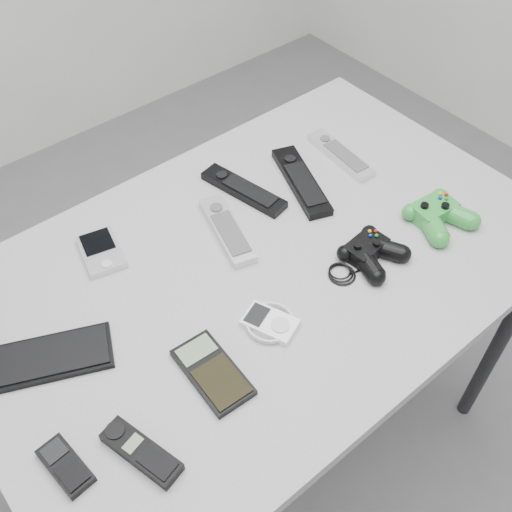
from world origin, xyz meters
TOP-DOWN VIEW (x-y plane):
  - floor at (0.00, 0.00)m, footprint 3.50×3.50m
  - desk at (-0.03, 0.05)m, footprint 1.20×0.77m
  - pda_keyboard at (-0.47, 0.12)m, footprint 0.24×0.18m
  - pda at (-0.27, 0.28)m, footprint 0.10×0.13m
  - remote_silver_a at (-0.04, 0.16)m, footprint 0.10×0.21m
  - remote_black_a at (0.06, 0.24)m, footprint 0.09×0.22m
  - remote_black_b at (0.18, 0.18)m, footprint 0.13×0.24m
  - remote_silver_b at (0.32, 0.19)m, footprint 0.06×0.20m
  - mobile_phone at (-0.54, -0.08)m, footprint 0.05×0.10m
  - cordless_handset at (-0.44, -0.14)m, footprint 0.08×0.15m
  - calculator at (-0.27, -0.09)m, footprint 0.09×0.16m
  - mp3_player at (-0.12, -0.08)m, footprint 0.12×0.12m
  - controller_black at (0.14, -0.08)m, footprint 0.22×0.15m
  - controller_green at (0.33, -0.10)m, footprint 0.15×0.15m

SIDE VIEW (x-z plane):
  - floor at x=0.00m, z-range 0.00..0.00m
  - desk at x=-0.03m, z-range 0.33..1.14m
  - pda_keyboard at x=-0.47m, z-range 0.80..0.82m
  - calculator at x=-0.27m, z-range 0.80..0.82m
  - mobile_phone at x=-0.54m, z-range 0.80..0.82m
  - mp3_player at x=-0.12m, z-range 0.80..0.82m
  - pda at x=-0.27m, z-range 0.80..0.82m
  - remote_silver_b at x=0.32m, z-range 0.80..0.82m
  - remote_black_a at x=0.06m, z-range 0.80..0.83m
  - cordless_handset at x=-0.44m, z-range 0.80..0.83m
  - remote_silver_a at x=-0.04m, z-range 0.80..0.83m
  - remote_black_b at x=0.18m, z-range 0.80..0.83m
  - controller_black at x=0.14m, z-range 0.80..0.85m
  - controller_green at x=0.33m, z-range 0.80..0.85m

